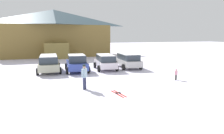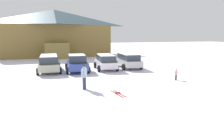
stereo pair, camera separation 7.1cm
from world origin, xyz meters
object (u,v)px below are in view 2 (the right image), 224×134
Objects in this scene: skier_child_in_pink_snowsuit at (176,74)px; parked_beige_suv at (49,63)px; parked_silver_wagon at (128,60)px; skier_adult_in_blue_parka at (84,75)px; pair_of_skis at (118,94)px; ski_lodge at (55,33)px; parked_white_suv at (106,61)px; parked_blue_hatchback at (77,63)px.

parked_beige_suv is at bearing 144.28° from skier_child_in_pink_snowsuit.
skier_child_in_pink_snowsuit is (1.38, -6.78, -0.36)m from parked_silver_wagon.
skier_adult_in_blue_parka is 1.01× the size of pair_of_skis.
skier_adult_in_blue_parka is (0.99, -23.44, -3.04)m from ski_lodge.
parked_beige_suv is 7.76m from skier_adult_in_blue_parka.
skier_adult_in_blue_parka is at bearing -73.76° from parked_beige_suv.
skier_child_in_pink_snowsuit is (8.49, -22.94, -3.48)m from ski_lodge.
parked_beige_suv is 2.90× the size of pair_of_skis.
skier_child_in_pink_snowsuit is at bearing -58.35° from parked_white_suv.
parked_blue_hatchback is (1.46, -16.55, -3.14)m from ski_lodge.
ski_lodge is at bearing 96.33° from pair_of_skis.
parked_beige_suv is at bearing 178.81° from parked_silver_wagon.
ski_lodge reaches higher than pair_of_skis.
parked_beige_suv is (-1.18, -15.98, -3.09)m from ski_lodge.
parked_beige_suv is 1.16× the size of parked_white_suv.
parked_white_suv is 2.66m from parked_silver_wagon.
parked_beige_suv is 5.66m from parked_white_suv.
parked_white_suv is 4.62× the size of skier_child_in_pink_snowsuit.
parked_beige_suv reaches higher than parked_silver_wagon.
skier_child_in_pink_snowsuit is 6.12m from pair_of_skis.
pair_of_skis is at bearing -115.79° from parked_silver_wagon.
parked_beige_suv is at bearing -94.21° from ski_lodge.
parked_blue_hatchback reaches higher than parked_beige_suv.
ski_lodge is 23.66m from skier_adult_in_blue_parka.
parked_white_suv is at bearing -4.36° from parked_beige_suv.
parked_blue_hatchback is 3.01m from parked_white_suv.
parked_beige_suv is at bearing 175.64° from parked_white_suv.
parked_silver_wagon is at bearing 64.21° from pair_of_skis.
ski_lodge is 3.88× the size of parked_beige_suv.
parked_white_suv is (4.47, -16.41, -3.13)m from ski_lodge.
skier_child_in_pink_snowsuit is (7.03, -6.38, -0.34)m from parked_blue_hatchback.
skier_adult_in_blue_parka is 1.87× the size of skier_child_in_pink_snowsuit.
parked_blue_hatchback is 0.98× the size of parked_silver_wagon.
parked_beige_suv reaches higher than skier_child_in_pink_snowsuit.
skier_adult_in_blue_parka is at bearing -176.16° from skier_child_in_pink_snowsuit.
parked_silver_wagon is 9.51m from skier_adult_in_blue_parka.
parked_silver_wagon is at bearing 5.57° from parked_white_suv.
parked_beige_suv is at bearing 113.46° from pair_of_skis.
ski_lodge is 11.12× the size of skier_adult_in_blue_parka.
ski_lodge is 17.93m from parked_silver_wagon.
parked_blue_hatchback is at bearing -84.97° from ski_lodge.
ski_lodge reaches higher than parked_silver_wagon.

